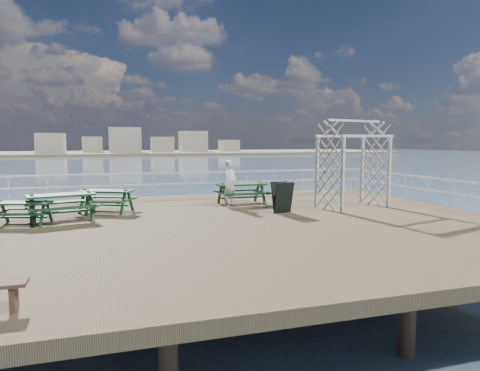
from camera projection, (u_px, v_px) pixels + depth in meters
name	position (u px, v px, depth m)	size (l,w,h in m)	color
ground	(224.00, 227.00, 13.35)	(18.00, 14.00, 0.30)	brown
sea_backdrop	(157.00, 150.00, 144.46)	(300.00, 300.00, 9.20)	#445B73
railing	(204.00, 186.00, 15.67)	(17.77, 13.76, 1.10)	silver
picnic_table_a	(61.00, 201.00, 13.46)	(2.33, 2.04, 0.98)	#153B1E
picnic_table_b	(106.00, 196.00, 15.15)	(2.29, 2.13, 0.89)	#153B1E
picnic_table_c	(241.00, 189.00, 17.08)	(2.02, 1.67, 0.94)	#153B1E
picnic_table_d	(23.00, 208.00, 12.88)	(1.89, 1.67, 0.79)	#153B1E
trellis_arbor	(353.00, 169.00, 16.12)	(2.93, 2.05, 3.31)	silver
sandwich_board	(282.00, 198.00, 14.95)	(0.76, 0.62, 1.11)	black
person	(230.00, 183.00, 16.41)	(0.65, 0.43, 1.79)	white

